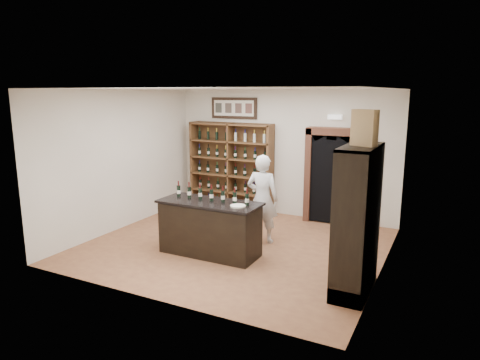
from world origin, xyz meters
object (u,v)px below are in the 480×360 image
object	(u,v)px
wine_shelf	(232,167)
side_cabinet	(358,243)
tasting_counter	(210,228)
shopkeeper	(262,199)
wine_crate	(365,128)
counter_bottle_0	(179,191)

from	to	relation	value
wine_shelf	side_cabinet	world-z (taller)	same
tasting_counter	shopkeeper	xyz separation A→B (m)	(0.58, 1.05, 0.39)
wine_shelf	wine_crate	bearing A→B (deg)	-40.43
tasting_counter	wine_crate	xyz separation A→B (m)	(2.73, -0.33, 1.96)
shopkeeper	wine_crate	bearing A→B (deg)	143.59
side_cabinet	wine_crate	size ratio (longest dim) A/B	4.33
wine_shelf	counter_bottle_0	xyz separation A→B (m)	(0.38, -2.86, 0.01)
counter_bottle_0	side_cabinet	size ratio (longest dim) A/B	0.14
tasting_counter	shopkeeper	world-z (taller)	shopkeeper
counter_bottle_0	shopkeeper	size ratio (longest dim) A/B	0.17
shopkeeper	side_cabinet	bearing A→B (deg)	144.08
wine_shelf	side_cabinet	bearing A→B (deg)	-40.21
tasting_counter	side_cabinet	bearing A→B (deg)	-6.28
wine_shelf	side_cabinet	distance (m)	5.02
shopkeeper	wine_crate	distance (m)	3.00
side_cabinet	tasting_counter	bearing A→B (deg)	173.72
wine_crate	side_cabinet	bearing A→B (deg)	115.97
wine_shelf	counter_bottle_0	size ratio (longest dim) A/B	7.33
counter_bottle_0	wine_crate	bearing A→B (deg)	-6.59
wine_shelf	tasting_counter	size ratio (longest dim) A/B	1.17
tasting_counter	side_cabinet	xyz separation A→B (m)	(2.72, -0.30, 0.26)
wine_shelf	wine_crate	xyz separation A→B (m)	(3.83, -3.26, 1.35)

